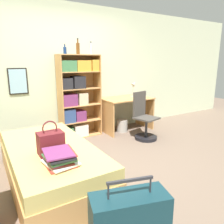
{
  "coord_description": "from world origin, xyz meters",
  "views": [
    {
      "loc": [
        -1.42,
        -2.58,
        1.52
      ],
      "look_at": [
        0.27,
        0.19,
        0.75
      ],
      "focal_mm": 35.0,
      "sensor_mm": 36.0,
      "label": 1
    }
  ],
  "objects": [
    {
      "name": "bottle_brown",
      "position": [
        0.27,
        1.45,
        1.75
      ],
      "size": [
        0.07,
        0.07,
        0.3
      ],
      "color": "brown",
      "rests_on": "bookcase"
    },
    {
      "name": "wall_back",
      "position": [
        -0.0,
        1.65,
        1.3
      ],
      "size": [
        10.0,
        0.09,
        2.6
      ],
      "color": "beige",
      "rests_on": "ground_plane"
    },
    {
      "name": "handbag",
      "position": [
        -0.81,
        -0.23,
        0.61
      ],
      "size": [
        0.28,
        0.2,
        0.39
      ],
      "color": "maroon",
      "rests_on": "bed"
    },
    {
      "name": "bottle_clear",
      "position": [
        0.51,
        1.38,
        1.73
      ],
      "size": [
        0.06,
        0.06,
        0.24
      ],
      "color": "#B7BCC1",
      "rests_on": "bookcase"
    },
    {
      "name": "desk",
      "position": [
        1.29,
        1.27,
        0.5
      ],
      "size": [
        1.08,
        0.67,
        0.72
      ],
      "color": "tan",
      "rests_on": "ground_plane"
    },
    {
      "name": "desk_lamp",
      "position": [
        1.54,
        1.33,
        0.96
      ],
      "size": [
        0.16,
        0.12,
        0.37
      ],
      "color": "#ADA89E",
      "rests_on": "desk"
    },
    {
      "name": "desk_chair",
      "position": [
        1.27,
        0.62,
        0.31
      ],
      "size": [
        0.48,
        0.48,
        0.93
      ],
      "color": "black",
      "rests_on": "ground_plane"
    },
    {
      "name": "bookcase",
      "position": [
        0.19,
        1.43,
        0.83
      ],
      "size": [
        0.82,
        0.34,
        1.63
      ],
      "color": "tan",
      "rests_on": "ground_plane"
    },
    {
      "name": "bottle_green",
      "position": [
        0.01,
        1.45,
        1.7
      ],
      "size": [
        0.06,
        0.06,
        0.18
      ],
      "color": "navy",
      "rests_on": "bookcase"
    },
    {
      "name": "book_stack_on_bed",
      "position": [
        -0.81,
        -0.55,
        0.55
      ],
      "size": [
        0.34,
        0.4,
        0.15
      ],
      "color": "#B2382D",
      "rests_on": "bed"
    },
    {
      "name": "ground_plane",
      "position": [
        0.0,
        0.0,
        0.0
      ],
      "size": [
        14.0,
        14.0,
        0.0
      ],
      "primitive_type": "plane",
      "color": "#756051"
    },
    {
      "name": "bed",
      "position": [
        -0.76,
        0.02,
        0.24
      ],
      "size": [
        0.98,
        1.94,
        0.48
      ],
      "color": "tan",
      "rests_on": "ground_plane"
    },
    {
      "name": "waste_bin",
      "position": [
        1.14,
        1.2,
        0.13
      ],
      "size": [
        0.24,
        0.24,
        0.27
      ],
      "color": "#B7B2A8",
      "rests_on": "ground_plane"
    }
  ]
}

